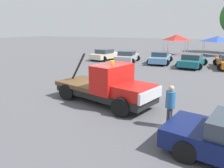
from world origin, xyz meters
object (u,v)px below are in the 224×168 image
Objects in this scene: parked_car_silver at (127,57)px; traffic_cone at (101,84)px; tow_truck at (108,87)px; canopy_tent_blue at (218,39)px; person_near_truck at (170,104)px; parked_car_teal at (192,61)px; parked_car_skyblue at (160,58)px; canopy_tent_red at (177,37)px; parked_car_cream at (105,55)px.

parked_car_silver is 11.45m from traffic_cone.
tow_truck is 1.67× the size of canopy_tent_blue.
person_near_truck is 26.59m from canopy_tent_blue.
parked_car_teal reaches higher than traffic_cone.
parked_car_skyblue is 3.59m from parked_car_teal.
person_near_truck is (3.45, -1.47, 0.09)m from tow_truck.
parked_car_silver is at bearing 94.58° from parked_car_teal.
canopy_tent_blue reaches higher than parked_car_teal.
parked_car_skyblue is at bearing 85.49° from traffic_cone.
parked_car_silver is (-4.66, 13.80, -0.26)m from tow_truck.
parked_car_silver is 3.77m from parked_car_skyblue.
tow_truck reaches higher than traffic_cone.
parked_car_teal is 11.30m from canopy_tent_red.
parked_car_skyblue is 11.88m from canopy_tent_blue.
parked_car_skyblue is (-0.99, 14.65, -0.26)m from tow_truck.
traffic_cone is (-6.38, -22.38, -2.15)m from canopy_tent_blue.
parked_car_teal is at bearing 68.26° from traffic_cone.
parked_car_skyblue is at bearing -117.58° from canopy_tent_blue.
tow_truck is 3.37m from traffic_cone.
tow_truck is 1.33× the size of parked_car_cream.
person_near_truck reaches higher than parked_car_silver.
person_near_truck is 0.48× the size of canopy_tent_blue.
canopy_tent_blue reaches higher than parked_car_skyblue.
tow_truck is 3.47× the size of person_near_truck.
canopy_tent_blue is at bearing -84.55° from person_near_truck.
parked_car_skyblue is (-4.44, 16.12, -0.34)m from person_near_truck.
parked_car_silver is at bearing 97.41° from parked_car_skyblue.
traffic_cone is at bearing 139.42° from tow_truck.
canopy_tent_blue reaches higher than parked_car_silver.
canopy_tent_red reaches higher than person_near_truck.
parked_car_teal is 1.41× the size of canopy_tent_blue.
tow_truck is 14.57m from parked_car_silver.
canopy_tent_red is (-0.11, 9.70, 1.90)m from parked_car_skyblue.
parked_car_cream is (-7.88, 14.47, -0.26)m from tow_truck.
parked_car_cream is 13.20m from traffic_cone.
parked_car_cream is (-11.33, 15.94, -0.34)m from person_near_truck.
parked_car_skyblue is at bearing -78.85° from parked_car_cream.
person_near_truck is at bearing -172.07° from parked_car_teal.
canopy_tent_red is at bearing -26.67° from parked_car_silver.
parked_car_skyblue is at bearing -89.36° from canopy_tent_red.
parked_car_cream is at bearing -46.97° from person_near_truck.
parked_car_skyblue is (3.67, 0.85, 0.00)m from parked_car_silver.
traffic_cone is at bearing 169.82° from parked_car_skyblue.
canopy_tent_red reaches higher than canopy_tent_blue.
canopy_tent_red is (3.56, 10.56, 1.90)m from parked_car_silver.
person_near_truck is 0.39× the size of parked_car_silver.
parked_car_skyblue is (6.90, 0.18, 0.00)m from parked_car_cream.
traffic_cone is at bearing -92.20° from canopy_tent_red.
parked_car_cream is 12.14m from canopy_tent_red.
person_near_truck reaches higher than parked_car_teal.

